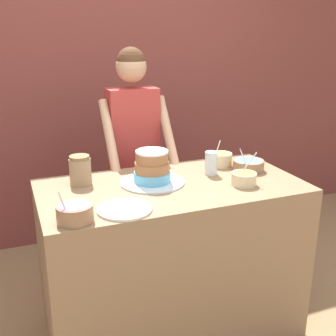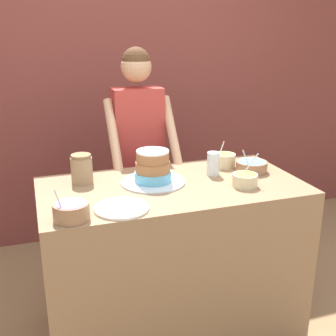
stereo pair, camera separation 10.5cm
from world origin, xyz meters
The scene contains 11 objects.
wall_back centered at (0.00, 1.77, 1.30)m, with size 10.00×0.05×2.60m.
counter centered at (0.00, 0.37, 0.46)m, with size 1.42×0.74×0.92m.
person_baker centered at (-0.03, 0.97, 1.01)m, with size 0.44×0.44×1.62m.
cake centered at (-0.09, 0.43, 1.00)m, with size 0.36×0.36×0.18m.
frosting_bowl_yellow centered at (0.41, 0.56, 0.97)m, with size 0.13×0.13×0.15m.
frosting_bowl_blue centered at (0.52, 0.43, 0.96)m, with size 0.19×0.19×0.15m.
frosting_bowl_olive centered at (0.36, 0.22, 0.96)m, with size 0.14×0.14×0.18m.
frosting_bowl_purple centered at (-0.57, 0.09, 0.96)m, with size 0.16×0.16×0.16m.
drinking_glass centered at (0.28, 0.45, 0.99)m, with size 0.07×0.07×0.14m.
ceramic_plate centered at (-0.33, 0.13, 0.93)m, with size 0.26×0.26×0.01m.
stoneware_jar centered at (-0.46, 0.55, 1.00)m, with size 0.12×0.12×0.16m.
Camera 2 is at (-0.70, -1.66, 1.72)m, focal length 45.00 mm.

